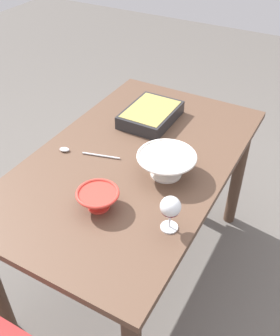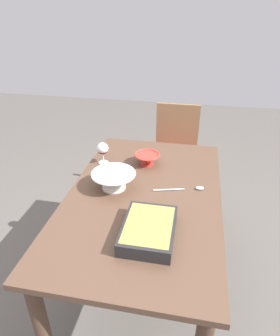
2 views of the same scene
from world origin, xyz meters
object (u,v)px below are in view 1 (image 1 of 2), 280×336
Objects in this scene: serving_spoon at (78,152)px; wine_glass at (170,208)px; casserole_dish at (151,114)px; dining_table at (133,179)px; mixing_bowl at (98,198)px; small_bowl at (166,164)px.

wine_glass is at bearing -110.61° from serving_spoon.
casserole_dish is (0.59, 0.38, -0.06)m from wine_glass.
casserole_dish reaches higher than dining_table.
serving_spoon is (-0.09, 0.23, 0.13)m from dining_table.
wine_glass is 0.87× the size of mixing_bowl.
serving_spoon is at bearing 48.69° from mixing_bowl.
dining_table is 0.35m from casserole_dish.
serving_spoon is (0.23, 0.27, -0.03)m from mixing_bowl.
mixing_bowl is 0.59× the size of serving_spoon.
serving_spoon is (-0.39, 0.15, -0.03)m from casserole_dish.
small_bowl is (0.29, -0.13, 0.01)m from mixing_bowl.
mixing_bowl is 0.66× the size of small_bowl.
dining_table is at bearing 47.14° from wine_glass.
dining_table is at bearing -69.34° from serving_spoon.
small_bowl is (0.26, 0.14, -0.04)m from wine_glass.
mixing_bowl is (-0.32, -0.04, 0.16)m from dining_table.
mixing_bowl is at bearing -169.59° from casserole_dish.
small_bowl is at bearing -24.30° from mixing_bowl.
casserole_dish is at bearing -21.06° from serving_spoon.
wine_glass reaches higher than small_bowl.
small_bowl is 0.40m from serving_spoon.
mixing_bowl is at bearing 155.70° from small_bowl.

